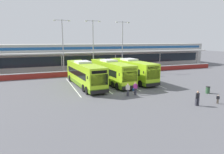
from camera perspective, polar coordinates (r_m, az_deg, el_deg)
name	(u,v)px	position (r m, az deg, el deg)	size (l,w,h in m)	color
ground_plane	(126,92)	(26.94, 4.09, -4.32)	(200.00, 200.00, 0.00)	#56565B
terminal_building	(82,56)	(51.82, -8.60, 6.15)	(70.00, 13.00, 6.00)	#B7B7B2
red_barrier_wall	(96,72)	(40.15, -4.67, 1.44)	(60.00, 0.40, 1.10)	maroon
coach_bus_leftmost	(85,75)	(30.16, -7.93, 0.69)	(3.69, 12.31, 3.78)	#9ED11E
coach_bus_left_centre	(111,72)	(32.09, -0.25, 1.39)	(3.69, 12.31, 3.78)	#9ED11E
coach_bus_centre	(132,71)	(33.99, 5.77, 1.85)	(3.69, 12.31, 3.78)	#9ED11E
bay_stripe_far_west	(72,86)	(30.74, -11.48, -2.63)	(0.14, 13.00, 0.01)	silver
bay_stripe_west	(98,84)	(31.66, -3.97, -2.05)	(0.14, 13.00, 0.01)	silver
bay_stripe_mid_west	(122,82)	(33.10, 3.00, -1.48)	(0.14, 13.00, 0.01)	silver
bay_stripe_centre	(144,80)	(34.98, 9.31, -0.95)	(0.14, 13.00, 0.01)	silver
pedestrian_with_handbag	(135,88)	(25.48, 6.78, -3.25)	(0.58, 0.56, 1.62)	#33333D
pedestrian_in_dark_coat	(197,98)	(22.97, 23.61, -5.58)	(0.54, 0.29, 1.62)	#33333D
pedestrian_child	(218,99)	(24.79, 28.44, -5.63)	(0.27, 0.28, 1.00)	#4C4238
pedestrian_near_bin	(128,89)	(24.70, 4.62, -3.61)	(0.49, 0.42, 1.62)	#33333D
lamp_post_west	(63,44)	(41.06, -14.12, 9.40)	(3.24, 0.28, 11.00)	#9E9EA3
lamp_post_centre	(93,44)	(41.35, -5.52, 9.67)	(3.24, 0.28, 11.00)	#9E9EA3
lamp_post_east	(122,43)	(43.89, 3.04, 9.75)	(3.24, 0.28, 11.00)	#9E9EA3
litter_bin	(208,90)	(28.95, 26.11, -3.39)	(0.54, 0.54, 0.93)	#2D5133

